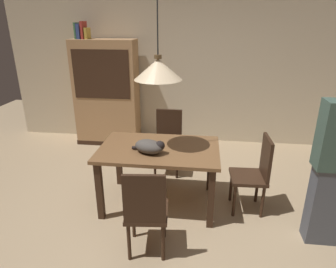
% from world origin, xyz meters
% --- Properties ---
extents(ground, '(10.00, 10.00, 0.00)m').
position_xyz_m(ground, '(0.00, 0.00, 0.00)').
color(ground, tan).
extents(back_wall, '(6.40, 0.10, 2.90)m').
position_xyz_m(back_wall, '(0.00, 2.65, 1.45)').
color(back_wall, beige).
rests_on(back_wall, ground).
extents(dining_table, '(1.40, 0.90, 0.75)m').
position_xyz_m(dining_table, '(-0.14, 0.45, 0.65)').
color(dining_table, brown).
rests_on(dining_table, ground).
extents(chair_far_back, '(0.41, 0.41, 0.93)m').
position_xyz_m(chair_far_back, '(-0.13, 1.33, 0.51)').
color(chair_far_back, '#382316').
rests_on(chair_far_back, ground).
extents(chair_right_side, '(0.42, 0.42, 0.93)m').
position_xyz_m(chair_right_side, '(0.99, 0.45, 0.51)').
color(chair_right_side, '#382316').
rests_on(chair_right_side, ground).
extents(chair_near_front, '(0.44, 0.44, 0.93)m').
position_xyz_m(chair_near_front, '(-0.13, -0.43, 0.51)').
color(chair_near_front, '#382316').
rests_on(chair_near_front, ground).
extents(cat_sleeping, '(0.41, 0.33, 0.16)m').
position_xyz_m(cat_sleeping, '(-0.22, 0.30, 0.83)').
color(cat_sleeping, '#4C4742').
rests_on(cat_sleeping, dining_table).
extents(pendant_lamp, '(0.52, 0.52, 1.30)m').
position_xyz_m(pendant_lamp, '(-0.14, 0.45, 1.66)').
color(pendant_lamp, beige).
extents(hutch_bookcase, '(1.12, 0.45, 1.85)m').
position_xyz_m(hutch_bookcase, '(-1.36, 2.32, 0.89)').
color(hutch_bookcase, tan).
rests_on(hutch_bookcase, ground).
extents(book_green_slim, '(0.03, 0.20, 0.26)m').
position_xyz_m(book_green_slim, '(-1.79, 2.32, 1.98)').
color(book_green_slim, '#427A4C').
rests_on(book_green_slim, hutch_bookcase).
extents(book_blue_wide, '(0.06, 0.24, 0.24)m').
position_xyz_m(book_blue_wide, '(-1.74, 2.32, 1.97)').
color(book_blue_wide, '#384C93').
rests_on(book_blue_wide, hutch_bookcase).
extents(book_red_tall, '(0.04, 0.22, 0.28)m').
position_xyz_m(book_red_tall, '(-1.67, 2.32, 1.99)').
color(book_red_tall, '#B73833').
rests_on(book_red_tall, hutch_bookcase).
extents(book_yellow_short, '(0.04, 0.20, 0.18)m').
position_xyz_m(book_yellow_short, '(-1.62, 2.32, 1.94)').
color(book_yellow_short, gold).
rests_on(book_yellow_short, hutch_bookcase).
extents(person_standing, '(0.36, 0.22, 1.68)m').
position_xyz_m(person_standing, '(1.61, -0.01, 0.85)').
color(person_standing, '#4C515B').
rests_on(person_standing, ground).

